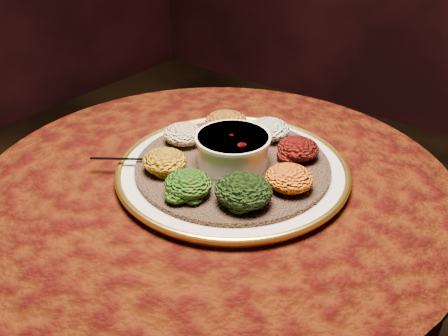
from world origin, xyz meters
The scene contains 13 objects.
table centered at (0.00, 0.00, 0.55)m, with size 0.96×0.96×0.73m.
platter centered at (0.02, 0.03, 0.75)m, with size 0.48×0.48×0.02m.
injera centered at (0.02, 0.03, 0.76)m, with size 0.39×0.39×0.01m, color brown.
stew_bowl centered at (0.02, 0.03, 0.80)m, with size 0.15×0.15×0.06m.
spoon centered at (-0.13, -0.07, 0.77)m, with size 0.12×0.09×0.01m.
portion_ayib centered at (0.01, 0.17, 0.78)m, with size 0.09×0.08×0.04m, color beige.
portion_kitfo centered at (0.11, 0.13, 0.78)m, with size 0.09×0.08×0.04m, color black.
portion_tikil centered at (0.15, 0.03, 0.78)m, with size 0.09×0.09×0.04m, color #B57C0F.
portion_gomen centered at (0.11, -0.06, 0.79)m, with size 0.10×0.10×0.05m, color black.
portion_mixveg centered at (0.02, -0.10, 0.78)m, with size 0.09×0.08×0.04m, color #962C09.
portion_kik centered at (-0.07, -0.07, 0.78)m, with size 0.09×0.08×0.04m, color #B98710.
portion_timatim centered at (-0.12, 0.04, 0.78)m, with size 0.09×0.08×0.04m, color #780707.
portion_shiro centered at (-0.07, 0.13, 0.79)m, with size 0.10×0.09×0.05m, color #976212.
Camera 1 is at (0.52, -0.66, 1.28)m, focal length 40.00 mm.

